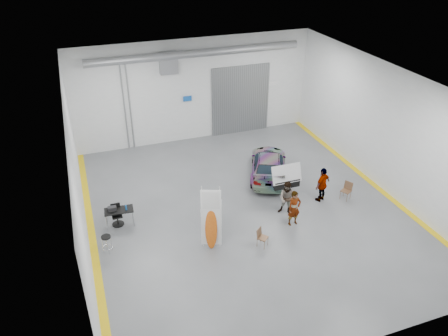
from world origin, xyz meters
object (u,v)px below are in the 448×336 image
object	(u,v)px
work_table	(117,210)
office_chair	(117,216)
folding_chair_near	(262,241)
person_b	(287,198)
surfboard_display	(213,223)
shop_stool	(107,244)
person_c	(322,184)
person_a	(294,208)
folding_chair_far	(345,194)
sedan_car	(268,164)

from	to	relation	value
work_table	office_chair	bearing A→B (deg)	122.14
folding_chair_near	office_chair	bearing A→B (deg)	107.67
person_b	surfboard_display	world-z (taller)	surfboard_display
surfboard_display	shop_stool	size ratio (longest dim) A/B	3.67
person_c	person_a	bearing A→B (deg)	5.02
person_b	folding_chair_near	size ratio (longest dim) A/B	2.04
person_c	folding_chair_near	xyz separation A→B (m)	(-3.95, -2.12, -0.62)
folding_chair_near	folding_chair_far	size ratio (longest dim) A/B	0.92
surfboard_display	folding_chair_far	xyz separation A→B (m)	(6.99, 1.23, -0.90)
shop_stool	office_chair	size ratio (longest dim) A/B	0.81
folding_chair_near	shop_stool	size ratio (longest dim) A/B	1.02
folding_chair_far	person_b	bearing A→B (deg)	-116.76
surfboard_display	shop_stool	bearing A→B (deg)	-173.59
person_c	office_chair	distance (m)	9.41
sedan_car	shop_stool	size ratio (longest dim) A/B	5.57
sedan_car	shop_stool	xyz separation A→B (m)	(-8.54, -3.37, -0.24)
sedan_car	work_table	size ratio (longest dim) A/B	3.47
person_c	shop_stool	xyz separation A→B (m)	(-9.93, -0.43, -0.48)
sedan_car	office_chair	bearing A→B (deg)	36.45
person_b	shop_stool	size ratio (longest dim) A/B	2.07
person_c	folding_chair_far	bearing A→B (deg)	140.53
folding_chair_near	shop_stool	world-z (taller)	folding_chair_near
person_a	office_chair	bearing A→B (deg)	155.96
sedan_car	person_c	xyz separation A→B (m)	(1.39, -2.94, 0.23)
person_a	folding_chair_near	distance (m)	2.15
person_c	work_table	bearing A→B (deg)	-32.92
surfboard_display	shop_stool	xyz separation A→B (m)	(-4.09, 1.10, -0.78)
surfboard_display	folding_chair_far	bearing A→B (deg)	31.40
sedan_car	person_c	world-z (taller)	person_c
person_a	person_c	size ratio (longest dim) A/B	0.95
folding_chair_near	folding_chair_far	bearing A→B (deg)	-19.79
folding_chair_far	shop_stool	distance (m)	11.07
person_a	folding_chair_far	xyz separation A→B (m)	(3.24, 0.93, -0.56)
surfboard_display	person_c	bearing A→B (deg)	36.00
shop_stool	person_b	bearing A→B (deg)	-0.08
person_c	folding_chair_near	bearing A→B (deg)	3.04
person_b	shop_stool	distance (m)	7.92
work_table	office_chair	size ratio (longest dim) A/B	1.30
person_a	person_b	bearing A→B (deg)	80.29
person_a	folding_chair_near	xyz separation A→B (m)	(-1.86, -0.90, -0.58)
folding_chair_near	sedan_car	bearing A→B (deg)	23.60
surfboard_display	person_b	bearing A→B (deg)	37.26
sedan_car	surfboard_display	size ratio (longest dim) A/B	1.52
sedan_car	surfboard_display	distance (m)	6.33
office_chair	person_b	bearing A→B (deg)	-14.54
work_table	office_chair	xyz separation A→B (m)	(-0.04, 0.07, -0.34)
person_c	surfboard_display	bearing A→B (deg)	-10.61
person_c	surfboard_display	xyz separation A→B (m)	(-5.84, -1.52, 0.30)
office_chair	work_table	bearing A→B (deg)	-58.81
surfboard_display	shop_stool	distance (m)	4.30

